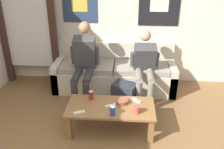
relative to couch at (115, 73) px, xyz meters
name	(u,v)px	position (x,y,z in m)	size (l,w,h in m)	color
wall_back	(110,13)	(-0.10, 0.37, 1.00)	(10.00, 0.07, 2.55)	silver
door_frame	(26,18)	(-1.54, 0.15, 0.93)	(1.00, 0.10, 2.15)	#382319
couch	(115,73)	(0.00, 0.00, 0.00)	(2.11, 0.73, 0.76)	beige
coffee_table	(111,110)	(0.02, -1.23, 0.04)	(1.17, 0.57, 0.37)	olive
person_seated_adult	(84,61)	(-0.47, -0.39, 0.39)	(0.47, 0.91, 1.24)	#2D2D33
person_seated_teen	(145,65)	(0.50, -0.37, 0.33)	(0.47, 0.86, 1.11)	gray
backpack	(124,97)	(0.19, -0.68, -0.07)	(0.43, 0.39, 0.41)	#282D38
ceramic_bowl	(122,101)	(0.18, -1.14, 0.13)	(0.16, 0.16, 0.06)	brown
pillar_candle	(137,109)	(0.37, -1.36, 0.15)	(0.09, 0.09, 0.11)	#B24C42
drink_can_blue	(113,111)	(0.06, -1.43, 0.16)	(0.07, 0.07, 0.12)	#28479E
drink_can_red	(91,95)	(-0.26, -1.07, 0.16)	(0.07, 0.07, 0.12)	maroon
game_controller_near_left	(79,112)	(-0.36, -1.42, 0.11)	(0.15, 0.09, 0.03)	white
game_controller_near_right	(111,106)	(0.02, -1.24, 0.11)	(0.14, 0.10, 0.03)	white
game_controller_far_center	(137,101)	(0.37, -1.08, 0.11)	(0.12, 0.13, 0.03)	white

